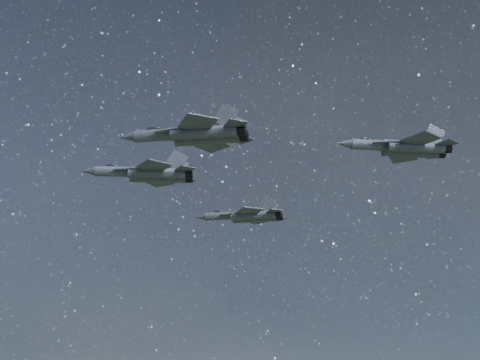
% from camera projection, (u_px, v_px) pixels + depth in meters
% --- Properties ---
extents(jet_lead, '(17.92, 11.91, 4.56)m').
position_uv_depth(jet_lead, '(148.00, 173.00, 85.72)').
color(jet_lead, '#393C47').
extents(jet_left, '(15.53, 10.85, 3.91)m').
position_uv_depth(jet_left, '(247.00, 216.00, 92.40)').
color(jet_left, '#393C47').
extents(jet_right, '(16.99, 11.79, 4.27)m').
position_uv_depth(jet_right, '(195.00, 134.00, 67.86)').
color(jet_right, '#393C47').
extents(jet_slot, '(16.02, 10.51, 4.12)m').
position_uv_depth(jet_slot, '(404.00, 147.00, 75.85)').
color(jet_slot, '#393C47').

